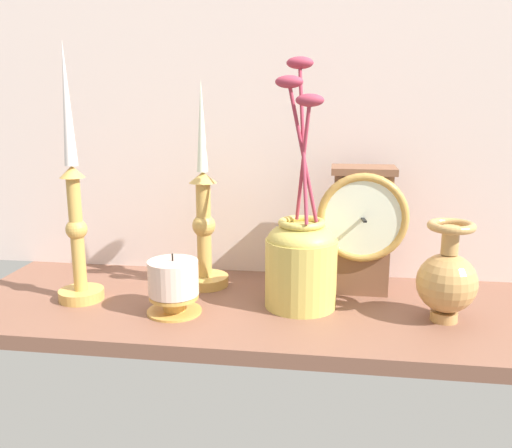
{
  "coord_description": "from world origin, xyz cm",
  "views": [
    {
      "loc": [
        13.34,
        -86.73,
        34.49
      ],
      "look_at": [
        1.02,
        0.0,
        14.0
      ],
      "focal_mm": 38.11,
      "sensor_mm": 36.0,
      "label": 1
    }
  ],
  "objects_px": {
    "mantel_clock": "(361,227)",
    "brass_vase_jar": "(301,255)",
    "candlestick_tall_center": "(75,215)",
    "pillar_candle_front": "(173,285)",
    "brass_vase_bulbous": "(447,279)",
    "candlestick_tall_left": "(204,225)"
  },
  "relations": [
    {
      "from": "candlestick_tall_left",
      "to": "brass_vase_bulbous",
      "type": "bearing_deg",
      "value": -14.98
    },
    {
      "from": "brass_vase_bulbous",
      "to": "pillar_candle_front",
      "type": "xyz_separation_m",
      "value": [
        -0.43,
        -0.03,
        -0.02
      ]
    },
    {
      "from": "mantel_clock",
      "to": "brass_vase_jar",
      "type": "relative_size",
      "value": 0.56
    },
    {
      "from": "brass_vase_bulbous",
      "to": "brass_vase_jar",
      "type": "distance_m",
      "value": 0.23
    },
    {
      "from": "pillar_candle_front",
      "to": "mantel_clock",
      "type": "bearing_deg",
      "value": 25.31
    },
    {
      "from": "pillar_candle_front",
      "to": "brass_vase_jar",
      "type": "bearing_deg",
      "value": 16.96
    },
    {
      "from": "candlestick_tall_center",
      "to": "pillar_candle_front",
      "type": "height_order",
      "value": "candlestick_tall_center"
    },
    {
      "from": "candlestick_tall_center",
      "to": "brass_vase_jar",
      "type": "bearing_deg",
      "value": 4.15
    },
    {
      "from": "candlestick_tall_left",
      "to": "pillar_candle_front",
      "type": "bearing_deg",
      "value": -97.87
    },
    {
      "from": "mantel_clock",
      "to": "pillar_candle_front",
      "type": "bearing_deg",
      "value": -154.69
    },
    {
      "from": "brass_vase_bulbous",
      "to": "pillar_candle_front",
      "type": "distance_m",
      "value": 0.43
    },
    {
      "from": "candlestick_tall_left",
      "to": "candlestick_tall_center",
      "type": "distance_m",
      "value": 0.22
    },
    {
      "from": "candlestick_tall_center",
      "to": "brass_vase_bulbous",
      "type": "bearing_deg",
      "value": -0.63
    },
    {
      "from": "mantel_clock",
      "to": "brass_vase_jar",
      "type": "bearing_deg",
      "value": -141.02
    },
    {
      "from": "brass_vase_bulbous",
      "to": "candlestick_tall_left",
      "type": "bearing_deg",
      "value": 165.02
    },
    {
      "from": "candlestick_tall_left",
      "to": "candlestick_tall_center",
      "type": "height_order",
      "value": "candlestick_tall_center"
    },
    {
      "from": "candlestick_tall_center",
      "to": "pillar_candle_front",
      "type": "xyz_separation_m",
      "value": [
        0.18,
        -0.03,
        -0.1
      ]
    },
    {
      "from": "candlestick_tall_center",
      "to": "brass_vase_jar",
      "type": "height_order",
      "value": "candlestick_tall_center"
    },
    {
      "from": "candlestick_tall_left",
      "to": "brass_vase_jar",
      "type": "xyz_separation_m",
      "value": [
        0.18,
        -0.08,
        -0.03
      ]
    },
    {
      "from": "candlestick_tall_center",
      "to": "brass_vase_bulbous",
      "type": "xyz_separation_m",
      "value": [
        0.61,
        -0.01,
        -0.08
      ]
    },
    {
      "from": "mantel_clock",
      "to": "pillar_candle_front",
      "type": "xyz_separation_m",
      "value": [
        -0.3,
        -0.14,
        -0.07
      ]
    },
    {
      "from": "brass_vase_bulbous",
      "to": "mantel_clock",
      "type": "bearing_deg",
      "value": 137.77
    }
  ]
}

